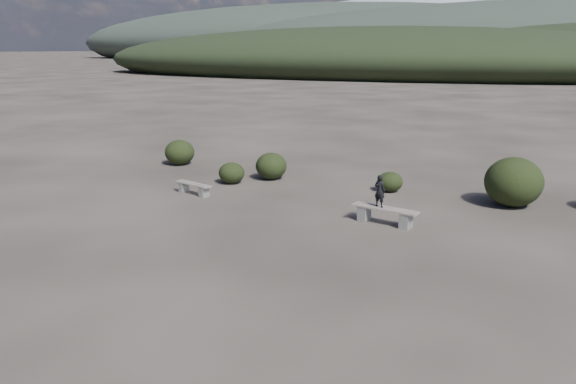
% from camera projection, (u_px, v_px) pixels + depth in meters
% --- Properties ---
extents(ground, '(1200.00, 1200.00, 0.00)m').
position_uv_depth(ground, '(212.00, 271.00, 12.99)').
color(ground, '#292420').
rests_on(ground, ground).
extents(bench_left, '(1.63, 0.73, 0.40)m').
position_uv_depth(bench_left, '(194.00, 188.00, 19.68)').
color(bench_left, slate).
rests_on(bench_left, ground).
extents(bench_right, '(2.04, 0.75, 0.50)m').
position_uv_depth(bench_right, '(385.00, 214.00, 16.34)').
color(bench_right, slate).
rests_on(bench_right, ground).
extents(seated_person, '(0.40, 0.33, 0.96)m').
position_uv_depth(seated_person, '(380.00, 191.00, 16.28)').
color(seated_person, black).
rests_on(seated_person, bench_right).
extents(shrub_a, '(0.98, 0.98, 0.80)m').
position_uv_depth(shrub_a, '(232.00, 173.00, 21.26)').
color(shrub_a, black).
rests_on(shrub_a, ground).
extents(shrub_b, '(1.22, 1.22, 1.05)m').
position_uv_depth(shrub_b, '(271.00, 166.00, 21.91)').
color(shrub_b, black).
rests_on(shrub_b, ground).
extents(shrub_c, '(0.90, 0.90, 0.72)m').
position_uv_depth(shrub_c, '(390.00, 182.00, 20.05)').
color(shrub_c, black).
rests_on(shrub_c, ground).
extents(shrub_d, '(1.83, 1.83, 1.60)m').
position_uv_depth(shrub_d, '(514.00, 182.00, 18.12)').
color(shrub_d, black).
rests_on(shrub_d, ground).
extents(shrub_f, '(1.29, 1.29, 1.09)m').
position_uv_depth(shrub_f, '(180.00, 152.00, 24.66)').
color(shrub_f, black).
rests_on(shrub_f, ground).
extents(mountain_ridges, '(500.00, 400.00, 56.00)m').
position_uv_depth(mountain_ridges, '(528.00, 37.00, 311.41)').
color(mountain_ridges, black).
rests_on(mountain_ridges, ground).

